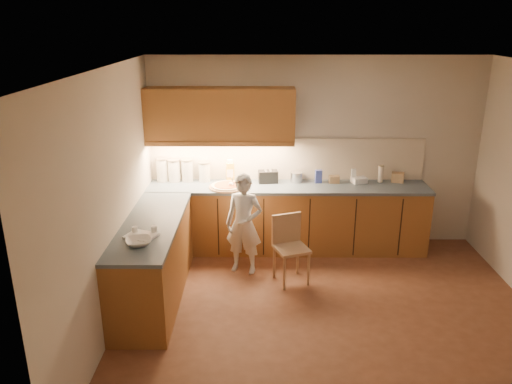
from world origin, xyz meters
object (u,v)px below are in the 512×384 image
child (244,224)px  oil_jug (230,172)px  toaster (268,177)px  pizza_on_board (227,186)px  wooden_chair (289,243)px

child → oil_jug: child is taller
oil_jug → toaster: bearing=-2.2°
pizza_on_board → wooden_chair: bearing=-44.8°
pizza_on_board → child: (0.24, -0.57, -0.31)m
wooden_chair → oil_jug: size_ratio=2.60×
pizza_on_board → wooden_chair: pizza_on_board is taller
pizza_on_board → oil_jug: oil_jug is taller
child → oil_jug: 0.95m
wooden_chair → oil_jug: 1.41m
pizza_on_board → child: size_ratio=0.37×
pizza_on_board → toaster: bearing=22.9°
toaster → pizza_on_board: bearing=-163.3°
oil_jug → toaster: (0.52, -0.02, -0.06)m
pizza_on_board → toaster: 0.60m
child → toaster: (0.31, 0.80, 0.37)m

